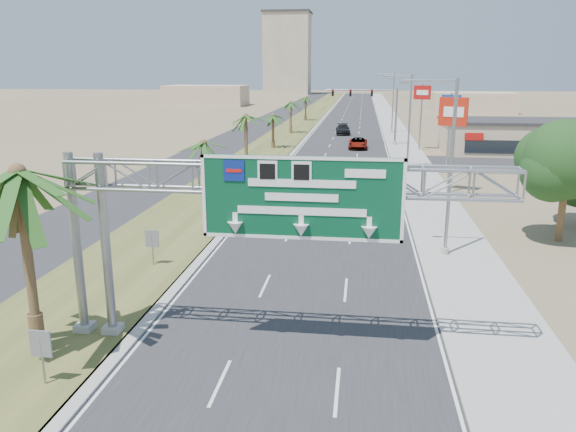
# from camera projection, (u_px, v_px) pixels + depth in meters

# --- Properties ---
(road) EXTENTS (12.00, 300.00, 0.02)m
(road) POSITION_uv_depth(u_px,v_px,m) (351.00, 121.00, 117.78)
(road) COLOR #28282B
(road) RESTS_ON ground
(sidewalk_right) EXTENTS (4.00, 300.00, 0.10)m
(sidewalk_right) POSITION_uv_depth(u_px,v_px,m) (392.00, 122.00, 116.69)
(sidewalk_right) COLOR #9E9B93
(sidewalk_right) RESTS_ON ground
(median_grass) EXTENTS (7.00, 300.00, 0.12)m
(median_grass) POSITION_uv_depth(u_px,v_px,m) (303.00, 121.00, 119.04)
(median_grass) COLOR #485124
(median_grass) RESTS_ON ground
(opposing_road) EXTENTS (8.00, 300.00, 0.02)m
(opposing_road) POSITION_uv_depth(u_px,v_px,m) (271.00, 120.00, 119.94)
(opposing_road) COLOR #28282B
(opposing_road) RESTS_ON ground
(sign_gantry) EXTENTS (16.75, 1.24, 7.50)m
(sign_gantry) POSITION_uv_depth(u_px,v_px,m) (260.00, 193.00, 20.37)
(sign_gantry) COLOR gray
(sign_gantry) RESTS_ON ground
(palm_near) EXTENTS (5.70, 5.70, 8.35)m
(palm_near) POSITION_uv_depth(u_px,v_px,m) (18.00, 173.00, 19.34)
(palm_near) COLOR brown
(palm_near) RESTS_ON ground
(palm_row_b) EXTENTS (3.99, 3.99, 5.95)m
(palm_row_b) POSITION_uv_depth(u_px,v_px,m) (203.00, 144.00, 42.91)
(palm_row_b) COLOR brown
(palm_row_b) RESTS_ON ground
(palm_row_c) EXTENTS (3.99, 3.99, 6.75)m
(palm_row_c) POSITION_uv_depth(u_px,v_px,m) (246.00, 117.00, 58.07)
(palm_row_c) COLOR brown
(palm_row_c) RESTS_ON ground
(palm_row_d) EXTENTS (3.99, 3.99, 5.45)m
(palm_row_d) POSITION_uv_depth(u_px,v_px,m) (273.00, 116.00, 75.66)
(palm_row_d) COLOR brown
(palm_row_d) RESTS_ON ground
(palm_row_e) EXTENTS (3.99, 3.99, 6.15)m
(palm_row_e) POSITION_uv_depth(u_px,v_px,m) (291.00, 103.00, 93.72)
(palm_row_e) COLOR brown
(palm_row_e) RESTS_ON ground
(palm_row_f) EXTENTS (3.99, 3.99, 5.75)m
(palm_row_f) POSITION_uv_depth(u_px,v_px,m) (306.00, 98.00, 117.80)
(palm_row_f) COLOR brown
(palm_row_f) RESTS_ON ground
(streetlight_near) EXTENTS (3.27, 0.44, 10.00)m
(streetlight_near) POSITION_uv_depth(u_px,v_px,m) (447.00, 176.00, 31.24)
(streetlight_near) COLOR gray
(streetlight_near) RESTS_ON ground
(streetlight_mid) EXTENTS (3.27, 0.44, 10.00)m
(streetlight_mid) POSITION_uv_depth(u_px,v_px,m) (407.00, 125.00, 60.02)
(streetlight_mid) COLOR gray
(streetlight_mid) RESTS_ON ground
(streetlight_far) EXTENTS (3.27, 0.44, 10.00)m
(streetlight_far) POSITION_uv_depth(u_px,v_px,m) (392.00, 105.00, 94.57)
(streetlight_far) COLOR gray
(streetlight_far) RESTS_ON ground
(signal_mast) EXTENTS (10.28, 0.71, 8.00)m
(signal_mast) POSITION_uv_depth(u_px,v_px,m) (382.00, 111.00, 79.42)
(signal_mast) COLOR gray
(signal_mast) RESTS_ON ground
(store_building) EXTENTS (18.00, 10.00, 4.00)m
(store_building) POSITION_uv_depth(u_px,v_px,m) (514.00, 137.00, 72.27)
(store_building) COLOR tan
(store_building) RESTS_ON ground
(oak_near) EXTENTS (4.50, 4.50, 6.80)m
(oak_near) POSITION_uv_depth(u_px,v_px,m) (567.00, 170.00, 34.14)
(oak_near) COLOR brown
(oak_near) RESTS_ON ground
(median_signback_a) EXTENTS (0.75, 0.08, 2.08)m
(median_signback_a) POSITION_uv_depth(u_px,v_px,m) (41.00, 348.00, 18.62)
(median_signback_a) COLOR gray
(median_signback_a) RESTS_ON ground
(median_signback_b) EXTENTS (0.75, 0.08, 2.08)m
(median_signback_b) POSITION_uv_depth(u_px,v_px,m) (152.00, 241.00, 30.22)
(median_signback_b) COLOR gray
(median_signback_b) RESTS_ON ground
(tower_distant) EXTENTS (20.00, 16.00, 35.00)m
(tower_distant) POSITION_uv_depth(u_px,v_px,m) (287.00, 54.00, 251.77)
(tower_distant) COLOR tan
(tower_distant) RESTS_ON ground
(building_distant_left) EXTENTS (24.00, 14.00, 6.00)m
(building_distant_left) POSITION_uv_depth(u_px,v_px,m) (206.00, 95.00, 170.71)
(building_distant_left) COLOR tan
(building_distant_left) RESTS_ON ground
(building_distant_right) EXTENTS (20.00, 12.00, 5.00)m
(building_distant_right) POSITION_uv_depth(u_px,v_px,m) (472.00, 103.00, 142.13)
(building_distant_right) COLOR tan
(building_distant_right) RESTS_ON ground
(car_left_lane) EXTENTS (2.30, 4.67, 1.53)m
(car_left_lane) POSITION_uv_depth(u_px,v_px,m) (311.00, 179.00, 51.26)
(car_left_lane) COLOR black
(car_left_lane) RESTS_ON ground
(car_mid_lane) EXTENTS (2.09, 5.11, 1.65)m
(car_mid_lane) POSITION_uv_depth(u_px,v_px,m) (351.00, 167.00, 57.53)
(car_mid_lane) COLOR maroon
(car_mid_lane) RESTS_ON ground
(car_right_lane) EXTENTS (2.51, 5.32, 1.47)m
(car_right_lane) POSITION_uv_depth(u_px,v_px,m) (358.00, 143.00, 76.45)
(car_right_lane) COLOR gray
(car_right_lane) RESTS_ON ground
(car_far) EXTENTS (2.66, 5.83, 1.65)m
(car_far) POSITION_uv_depth(u_px,v_px,m) (343.00, 129.00, 93.69)
(car_far) COLOR black
(car_far) RESTS_ON ground
(pole_sign_red_near) EXTENTS (2.33, 1.21, 8.40)m
(pole_sign_red_near) POSITION_uv_depth(u_px,v_px,m) (453.00, 117.00, 47.35)
(pole_sign_red_near) COLOR gray
(pole_sign_red_near) RESTS_ON ground
(pole_sign_blue) EXTENTS (2.01, 0.77, 8.13)m
(pole_sign_blue) POSITION_uv_depth(u_px,v_px,m) (450.00, 113.00, 58.59)
(pole_sign_blue) COLOR gray
(pole_sign_blue) RESTS_ON ground
(pole_sign_red_far) EXTENTS (2.17, 1.05, 8.68)m
(pole_sign_red_far) POSITION_uv_depth(u_px,v_px,m) (422.00, 98.00, 73.57)
(pole_sign_red_far) COLOR gray
(pole_sign_red_far) RESTS_ON ground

